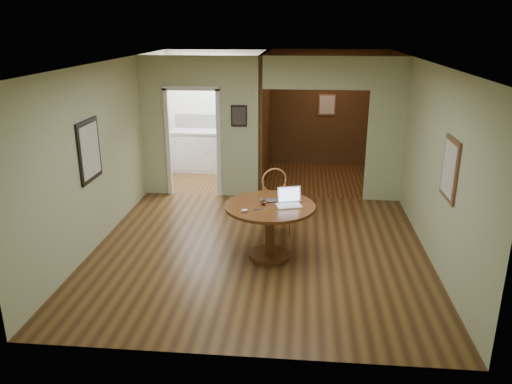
# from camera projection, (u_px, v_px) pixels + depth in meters

# --- Properties ---
(floor) EXTENTS (5.00, 5.00, 0.00)m
(floor) POSITION_uv_depth(u_px,v_px,m) (259.00, 251.00, 7.50)
(floor) COLOR #422612
(floor) RESTS_ON ground
(room_shell) EXTENTS (5.20, 7.50, 5.00)m
(room_shell) POSITION_uv_depth(u_px,v_px,m) (250.00, 126.00, 10.05)
(room_shell) COLOR white
(room_shell) RESTS_ON ground
(dining_table) EXTENTS (1.30, 1.30, 0.81)m
(dining_table) POSITION_uv_depth(u_px,v_px,m) (270.00, 219.00, 7.15)
(dining_table) COLOR brown
(dining_table) RESTS_ON ground
(chair) EXTENTS (0.59, 0.59, 1.08)m
(chair) POSITION_uv_depth(u_px,v_px,m) (276.00, 199.00, 7.96)
(chair) COLOR #A8623B
(chair) RESTS_ON ground
(open_laptop) EXTENTS (0.40, 0.39, 0.24)m
(open_laptop) POSITION_uv_depth(u_px,v_px,m) (289.00, 200.00, 7.06)
(open_laptop) COLOR white
(open_laptop) RESTS_ON dining_table
(closed_laptop) EXTENTS (0.38, 0.28, 0.03)m
(closed_laptop) POSITION_uv_depth(u_px,v_px,m) (273.00, 202.00, 7.16)
(closed_laptop) COLOR #ABAAAF
(closed_laptop) RESTS_ON dining_table
(mouse) EXTENTS (0.12, 0.09, 0.04)m
(mouse) POSITION_uv_depth(u_px,v_px,m) (245.00, 210.00, 6.80)
(mouse) COLOR white
(mouse) RESTS_ON dining_table
(wine_glass) EXTENTS (0.08, 0.08, 0.09)m
(wine_glass) POSITION_uv_depth(u_px,v_px,m) (264.00, 202.00, 7.05)
(wine_glass) COLOR white
(wine_glass) RESTS_ON dining_table
(pen) EXTENTS (0.13, 0.06, 0.01)m
(pen) POSITION_uv_depth(u_px,v_px,m) (258.00, 209.00, 6.89)
(pen) COLOR #0C1856
(pen) RESTS_ON dining_table
(kitchen_cabinet) EXTENTS (2.06, 0.60, 0.94)m
(kitchen_cabinet) POSITION_uv_depth(u_px,v_px,m) (217.00, 151.00, 11.43)
(kitchen_cabinet) COLOR white
(kitchen_cabinet) RESTS_ON ground
(grocery_bag) EXTENTS (0.27, 0.24, 0.26)m
(grocery_bag) POSITION_uv_depth(u_px,v_px,m) (250.00, 126.00, 11.16)
(grocery_bag) COLOR #C3B78E
(grocery_bag) RESTS_ON kitchen_cabinet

